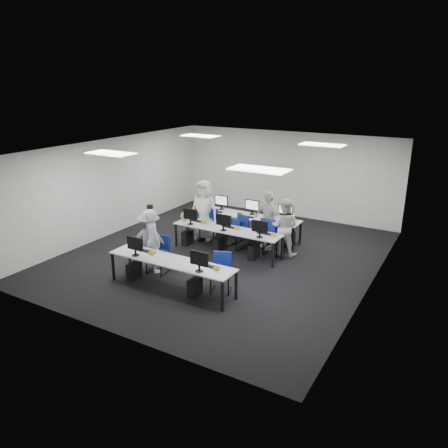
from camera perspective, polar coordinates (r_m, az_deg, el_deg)
The scene contains 23 objects.
room at distance 11.79m, azimuth -0.11°, elevation 2.66°, with size 9.00×9.02×3.00m.
ceiling_panels at distance 11.48m, azimuth -0.11°, elevation 9.81°, with size 5.20×4.60×0.02m.
desk_front at distance 10.18m, azimuth -6.93°, elevation -4.99°, with size 3.20×0.70×0.73m.
desk_mid at distance 12.20m, azimuth 0.37°, elevation -0.83°, with size 3.20×0.70×0.73m.
desk_back at distance 13.38m, azimuth 3.34°, elevation 0.88°, with size 3.20×0.70×0.73m.
equipment_front at distance 10.41m, azimuth -7.78°, elevation -6.43°, with size 2.51×0.41×1.19m.
equipment_mid at distance 12.39m, azimuth -0.45°, elevation -2.12°, with size 2.91×0.41×1.19m.
equipment_back at distance 13.41m, azimuth 4.08°, elevation -0.54°, with size 2.91×0.41×1.19m.
chair_0 at distance 11.27m, azimuth -8.57°, elevation -4.80°, with size 0.52×0.56×0.95m.
chair_1 at distance 10.19m, azimuth -0.37°, elevation -7.25°, with size 0.59×0.61×0.91m.
chair_2 at distance 13.29m, azimuth -1.94°, elevation -0.93°, with size 0.58×0.61×0.97m.
chair_3 at distance 12.75m, azimuth 1.80°, elevation -1.78°, with size 0.61×0.64×0.96m.
chair_4 at distance 12.36m, azimuth 6.45°, elevation -2.62°, with size 0.46×0.50×0.93m.
chair_5 at distance 13.63m, azimuth -2.29°, elevation -0.54°, with size 0.54×0.56×0.89m.
chair_6 at distance 12.98m, azimuth 2.16°, elevation -1.61°, with size 0.53×0.55×0.82m.
chair_7 at distance 12.65m, azimuth 6.08°, elevation -2.01°, with size 0.49×0.53×0.99m.
handbag at distance 12.91m, azimuth -5.19°, elevation 0.99°, with size 0.31×0.20×0.25m, color olive.
student_0 at distance 11.17m, azimuth -9.32°, elevation -2.14°, with size 0.60×0.40×1.65m, color beige.
student_1 at distance 12.20m, azimuth 7.89°, elevation -0.35°, with size 0.79×0.62×1.63m, color beige.
student_2 at distance 13.28m, azimuth -2.59°, elevation 1.85°, with size 0.90×0.59×1.84m, color beige.
student_3 at distance 12.57m, azimuth 5.76°, elevation 0.53°, with size 1.01×0.42×1.73m, color beige.
photographer at distance 11.35m, azimuth -9.67°, elevation -2.08°, with size 1.01×0.58×1.56m, color slate.
dslr_camera at distance 11.25m, azimuth -9.65°, elevation 2.22°, with size 0.14×0.18×0.10m, color black.
Camera 1 is at (5.71, -9.82, 4.69)m, focal length 35.00 mm.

